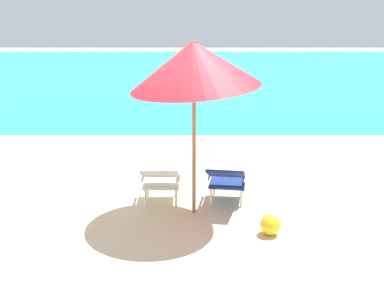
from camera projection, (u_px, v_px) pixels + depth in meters
The scene contains 6 objects.
ground_plane at pixel (191, 134), 11.35m from camera, with size 40.00×40.00×0.00m, color beige.
ocean_band at pixel (191, 75), 19.88m from camera, with size 40.00×18.00×0.01m, color #28B2B7.
lounge_chair_left at pixel (159, 179), 7.35m from camera, with size 0.55×0.88×0.68m.
lounge_chair_right at pixel (225, 179), 7.37m from camera, with size 0.66×0.94×0.68m.
beach_umbrella_center at pixel (192, 65), 6.66m from camera, with size 2.24×2.21×2.45m.
beach_ball at pixel (269, 225), 6.52m from camera, with size 0.26×0.26×0.26m, color yellow.
Camera 1 is at (-0.03, -6.97, 2.92)m, focal length 48.06 mm.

